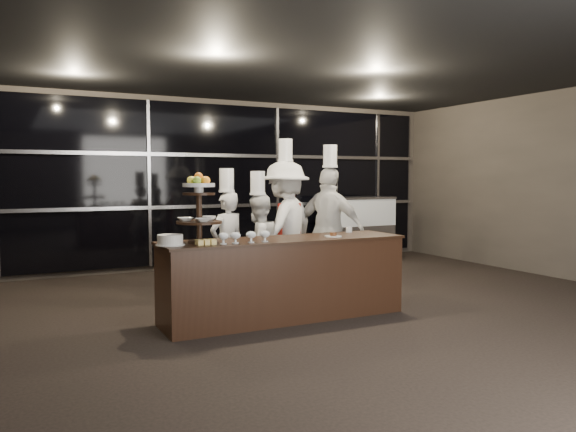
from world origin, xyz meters
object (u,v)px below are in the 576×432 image
display_case (357,226)px  chef_a (227,243)px  layer_cake (170,240)px  buffet_counter (284,278)px  chef_d (330,229)px  chef_b (258,246)px  display_stand (199,203)px  chef_c (286,227)px

display_case → chef_a: chef_a is taller
layer_cake → display_case: bearing=36.3°
buffet_counter → chef_d: chef_d is taller
display_case → layer_cake: bearing=-143.7°
chef_a → chef_b: size_ratio=1.02×
chef_b → display_stand: bearing=-138.0°
chef_a → chef_d: 1.45m
chef_c → chef_d: (0.56, -0.26, -0.03)m
display_stand → layer_cake: (-0.32, -0.05, -0.37)m
display_stand → chef_a: size_ratio=0.43×
buffet_counter → chef_d: (1.19, 0.98, 0.43)m
chef_a → buffet_counter: bearing=-79.1°
chef_c → buffet_counter: bearing=-117.1°
layer_cake → chef_c: chef_c is taller
chef_c → chef_d: chef_c is taller
layer_cake → display_case: 5.55m
chef_a → chef_d: size_ratio=0.84×
display_case → chef_c: (-2.51, -1.99, 0.24)m
display_stand → chef_b: 1.62m
display_stand → display_case: (4.14, 3.23, -0.65)m
chef_b → chef_c: bearing=24.2°
display_stand → layer_cake: size_ratio=2.48×
display_stand → layer_cake: 0.49m
layer_cake → chef_c: size_ratio=0.14×
chef_d → buffet_counter: bearing=-140.6°
buffet_counter → display_case: bearing=45.8°
chef_b → chef_c: (0.52, 0.23, 0.21)m
buffet_counter → chef_c: (0.63, 1.24, 0.46)m
chef_b → chef_c: 0.61m
display_stand → chef_a: (0.77, 1.21, -0.59)m
display_stand → chef_c: chef_c is taller
buffet_counter → chef_a: chef_a is taller
chef_a → chef_b: chef_a is taller
display_case → chef_a: (-3.38, -2.02, 0.07)m
buffet_counter → chef_a: bearing=100.9°
chef_c → chef_d: size_ratio=1.04×
buffet_counter → chef_b: 1.04m
display_case → chef_b: size_ratio=0.83×
display_stand → chef_d: 2.44m
display_stand → chef_b: bearing=42.0°
chef_b → buffet_counter: bearing=-96.4°
layer_cake → chef_d: (2.51, 1.03, -0.08)m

